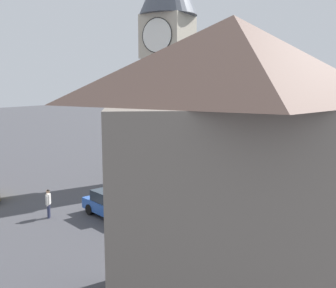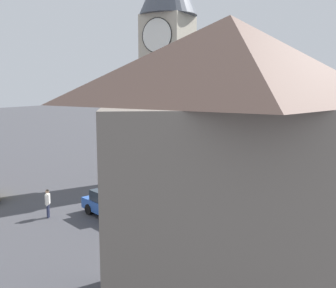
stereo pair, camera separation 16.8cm
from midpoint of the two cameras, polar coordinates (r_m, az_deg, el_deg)
name	(u,v)px [view 2 (the right image)]	position (r m, az deg, el deg)	size (l,w,h in m)	color
ground_plane	(168,181)	(31.73, 0.15, -5.40)	(200.00, 200.00, 0.00)	#424247
clock_tower	(168,48)	(30.92, 0.16, 13.82)	(4.42, 4.42, 18.05)	#A59C89
car_blue_kerb	(184,158)	(37.63, 2.51, -2.00)	(2.07, 4.26, 1.53)	gold
car_silver_kerb	(260,172)	(32.30, 13.30, -3.99)	(3.97, 4.23, 1.53)	#2D5BB7
car_white_side	(111,204)	(23.42, -8.05, -8.64)	(4.46, 2.98, 1.53)	#2D5BB7
car_black_far	(204,206)	(22.96, 5.51, -8.95)	(4.46, 3.01, 1.53)	black
pedestrian	(48,201)	(23.99, -16.88, -7.90)	(0.38, 0.49, 1.69)	#2D3351
tree	(336,128)	(27.32, 23.44, 2.21)	(4.28, 4.28, 7.14)	brown
building_shop_left	(280,105)	(49.68, 16.07, 5.48)	(9.02, 8.89, 10.32)	#995142
building_terrace_right	(227,171)	(12.63, 8.91, -3.85)	(10.13, 9.70, 9.74)	slate
lamp_post	(232,147)	(26.40, 9.47, -0.46)	(0.36, 0.36, 5.38)	black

